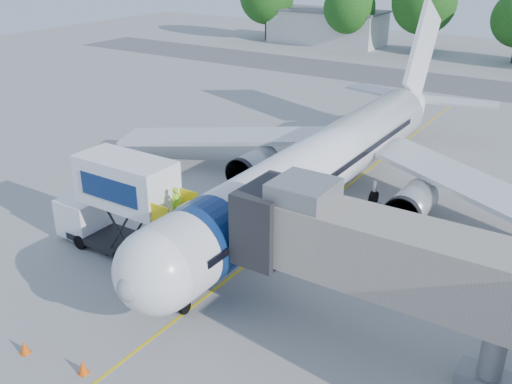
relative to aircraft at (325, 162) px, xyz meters
The scene contains 11 objects.
ground 5.07m from the aircraft, 90.00° to the right, with size 160.00×160.00×0.00m, color #9B9B99.
guidance_line 5.06m from the aircraft, 90.00° to the right, with size 0.15×70.00×0.01m, color yellow.
taxiway_strip 37.99m from the aircraft, 90.00° to the left, with size 120.00×10.00×0.01m, color #59595B.
aircraft is the anchor object (origin of this frame).
jet_bridge 13.77m from the aircraft, 54.30° to the right, with size 13.90×3.20×6.60m.
catering_hiloader 12.77m from the aircraft, 119.42° to the right, with size 8.50×2.44×5.50m.
safety_cone_a 19.00m from the aircraft, 92.31° to the right, with size 0.40×0.40×0.64m.
safety_cone_b 19.81m from the aircraft, 100.74° to the right, with size 0.40×0.40×0.63m.
outbuilding_left 62.50m from the aircraft, 116.61° to the left, with size 18.40×8.40×5.30m.
tree_b 57.96m from the aircraft, 113.40° to the left, with size 7.81×7.81×9.96m.
tree_c 57.59m from the aircraft, 102.70° to the left, with size 9.31×9.31×11.88m.
Camera 1 is at (14.34, -25.54, 15.39)m, focal length 40.00 mm.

